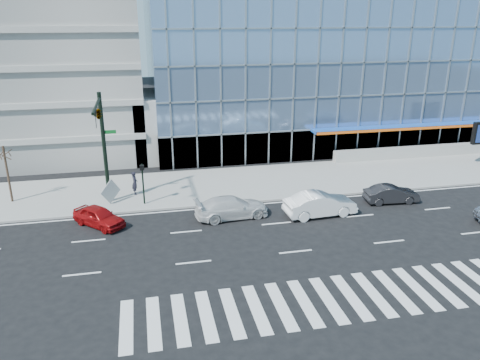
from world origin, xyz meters
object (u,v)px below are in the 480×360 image
at_px(pedestrian, 135,183).
at_px(tilted_panel, 111,191).
at_px(ped_signal_post, 143,178).
at_px(dark_sedan, 391,194).
at_px(white_suv, 232,207).
at_px(red_sedan, 99,217).
at_px(traffic_signal, 100,125).
at_px(white_sedan, 320,204).
at_px(street_tree_near, 4,154).

height_order(pedestrian, tilted_panel, tilted_panel).
bearing_deg(tilted_panel, ped_signal_post, -60.20).
relative_size(dark_sedan, tilted_panel, 3.05).
relative_size(white_suv, red_sedan, 1.31).
relative_size(traffic_signal, pedestrian, 4.42).
bearing_deg(ped_signal_post, white_sedan, -19.82).
distance_m(white_sedan, dark_sedan, 6.10).
bearing_deg(dark_sedan, street_tree_near, 82.17).
relative_size(white_suv, white_sedan, 1.01).
relative_size(ped_signal_post, pedestrian, 1.66).
bearing_deg(pedestrian, tilted_panel, 127.63).
bearing_deg(traffic_signal, ped_signal_post, 8.52).
bearing_deg(street_tree_near, white_suv, -20.94).
distance_m(ped_signal_post, dark_sedan, 18.13).
distance_m(white_suv, red_sedan, 8.78).
xyz_separation_m(white_sedan, dark_sedan, (6.00, 1.11, -0.17)).
distance_m(ped_signal_post, red_sedan, 4.36).
relative_size(dark_sedan, pedestrian, 2.19).
bearing_deg(white_suv, tilted_panel, 58.55).
xyz_separation_m(traffic_signal, red_sedan, (-0.47, -2.45, -5.51)).
distance_m(traffic_signal, pedestrian, 5.99).
bearing_deg(street_tree_near, pedestrian, -2.77).
height_order(street_tree_near, red_sedan, street_tree_near).
bearing_deg(street_tree_near, white_sedan, -17.73).
bearing_deg(tilted_panel, street_tree_near, 120.51).
relative_size(street_tree_near, white_sedan, 0.85).
bearing_deg(tilted_panel, pedestrian, -3.80).
bearing_deg(street_tree_near, dark_sedan, -11.79).
xyz_separation_m(white_suv, pedestrian, (-6.43, 5.42, 0.32)).
relative_size(street_tree_near, dark_sedan, 1.07).
relative_size(traffic_signal, ped_signal_post, 2.67).
bearing_deg(traffic_signal, white_sedan, -15.18).
bearing_deg(ped_signal_post, white_suv, -29.62).
distance_m(white_suv, white_sedan, 6.08).
xyz_separation_m(ped_signal_post, tilted_panel, (-2.34, 0.65, -1.08)).
height_order(ped_signal_post, white_suv, ped_signal_post).
relative_size(ped_signal_post, white_sedan, 0.60).
xyz_separation_m(street_tree_near, tilted_panel, (7.16, -1.90, -2.72)).
bearing_deg(white_sedan, pedestrian, 58.74).
bearing_deg(street_tree_near, traffic_signal, -22.71).
bearing_deg(pedestrian, ped_signal_post, -166.70).
bearing_deg(traffic_signal, pedestrian, 53.25).
bearing_deg(ped_signal_post, pedestrian, 106.47).
height_order(white_suv, red_sedan, white_suv).
bearing_deg(traffic_signal, dark_sedan, -7.77).
height_order(white_sedan, tilted_panel, tilted_panel).
height_order(ped_signal_post, red_sedan, ped_signal_post).
distance_m(street_tree_near, red_sedan, 9.02).
xyz_separation_m(street_tree_near, dark_sedan, (27.30, -5.70, -3.13)).
height_order(street_tree_near, dark_sedan, street_tree_near).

